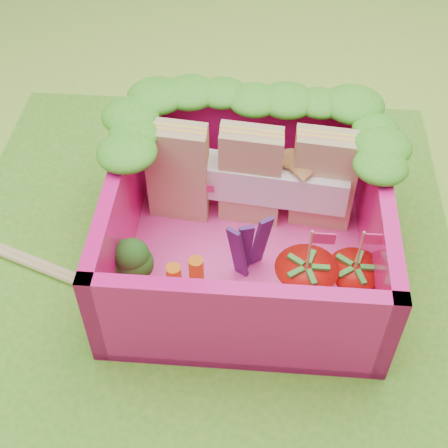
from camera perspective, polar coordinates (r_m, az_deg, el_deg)
ground at (r=3.29m, az=-1.86°, el=-2.53°), size 14.00×14.00×0.00m
placemat at (r=3.28m, az=-1.87°, el=-2.36°), size 2.60×2.60×0.03m
bento_floor at (r=3.20m, az=1.99°, el=-2.87°), size 1.30×1.30×0.05m
bento_box at (r=3.02m, az=2.11°, el=0.21°), size 1.30×1.30×0.55m
lettuce_ruffle at (r=3.14m, az=2.72°, el=10.37°), size 1.43×0.77×0.11m
sandwich_stack at (r=3.18m, az=2.51°, el=4.39°), size 1.07×0.27×0.55m
broccoli at (r=2.93m, az=-8.25°, el=-3.50°), size 0.32×0.32×0.26m
carrot_sticks at (r=2.90m, az=-3.52°, el=-5.28°), size 0.17×0.12×0.26m
purple_wedges at (r=2.95m, az=2.17°, el=-2.15°), size 0.17×0.13×0.38m
strawberry_left at (r=2.88m, az=7.32°, el=-5.75°), size 0.29×0.29×0.53m
strawberry_right at (r=2.95m, az=11.58°, el=-5.42°), size 0.25×0.25×0.49m
snap_peas at (r=3.03m, az=9.22°, el=-6.18°), size 0.63×0.45×0.05m
chopsticks at (r=3.42m, az=-19.31°, el=-2.42°), size 1.95×0.75×0.04m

